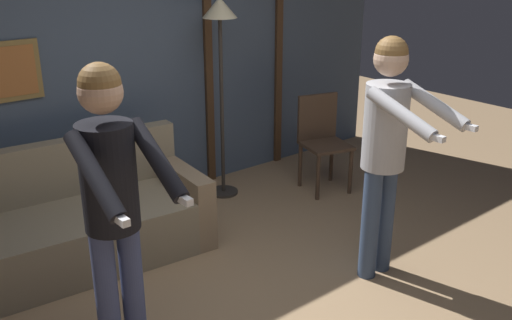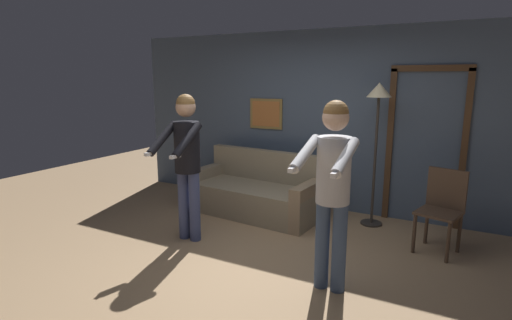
{
  "view_description": "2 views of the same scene",
  "coord_description": "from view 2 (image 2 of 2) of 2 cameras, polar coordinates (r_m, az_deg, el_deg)",
  "views": [
    {
      "loc": [
        -2.12,
        -2.4,
        2.27
      ],
      "look_at": [
        -0.03,
        0.19,
        1.02
      ],
      "focal_mm": 40.0,
      "sensor_mm": 36.0,
      "label": 1
    },
    {
      "loc": [
        1.88,
        -3.4,
        1.92
      ],
      "look_at": [
        0.03,
        0.05,
        1.11
      ],
      "focal_mm": 28.0,
      "sensor_mm": 36.0,
      "label": 2
    }
  ],
  "objects": [
    {
      "name": "ground_plane",
      "position": [
        4.33,
        -0.72,
        -14.65
      ],
      "size": [
        12.0,
        12.0,
        0.0
      ],
      "primitive_type": "plane",
      "color": "#A1805C"
    },
    {
      "name": "back_wall_assembly",
      "position": [
        5.93,
        9.7,
        5.48
      ],
      "size": [
        6.4,
        0.1,
        2.6
      ],
      "color": "#48576C",
      "rests_on": "ground_plane"
    },
    {
      "name": "couch",
      "position": [
        5.77,
        -0.08,
        -4.89
      ],
      "size": [
        1.97,
        1.01,
        0.87
      ],
      "color": "gray",
      "rests_on": "ground_plane"
    },
    {
      "name": "torchiere_lamp",
      "position": [
        5.31,
        17.04,
        6.89
      ],
      "size": [
        0.31,
        0.31,
        1.86
      ],
      "color": "#332D28",
      "rests_on": "ground_plane"
    },
    {
      "name": "person_standing_left",
      "position": [
        4.7,
        -9.92,
        0.92
      ],
      "size": [
        0.44,
        0.67,
        1.74
      ],
      "color": "#3E4976",
      "rests_on": "ground_plane"
    },
    {
      "name": "person_standing_right",
      "position": [
        3.55,
        10.88,
        -2.59
      ],
      "size": [
        0.43,
        0.72,
        1.74
      ],
      "color": "#394C6E",
      "rests_on": "ground_plane"
    },
    {
      "name": "dining_chair_distant",
      "position": [
        4.92,
        25.04,
        -5.92
      ],
      "size": [
        0.52,
        0.52,
        0.93
      ],
      "color": "#4C3828",
      "rests_on": "ground_plane"
    }
  ]
}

